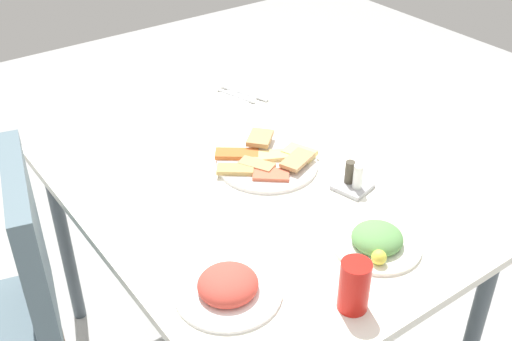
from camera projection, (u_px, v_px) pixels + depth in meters
dining_table at (248, 210)px, 1.75m from camera, size 1.19×0.87×0.71m
dining_chair at (1, 315)px, 1.55m from camera, size 0.51×0.51×0.93m
pide_platter at (267, 162)px, 1.80m from camera, size 0.29×0.30×0.04m
salad_plate_greens at (228, 287)px, 1.36m from camera, size 0.24×0.24×0.06m
salad_plate_rice at (377, 241)px, 1.49m from camera, size 0.22×0.22×0.06m
soda_can at (354, 286)px, 1.31m from camera, size 0.09×0.09×0.12m
paper_napkin at (240, 95)px, 2.18m from camera, size 0.14×0.14×0.00m
fork at (244, 93)px, 2.19m from camera, size 0.19×0.08×0.00m
spoon at (236, 96)px, 2.17m from camera, size 0.16×0.06×0.00m
condiment_caddy at (353, 181)px, 1.70m from camera, size 0.11×0.11×0.08m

